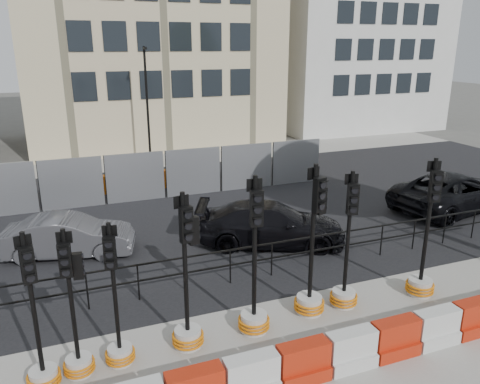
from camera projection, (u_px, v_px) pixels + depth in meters
name	position (u px, v px, depth m)	size (l,w,h in m)	color
ground	(247.00, 306.00, 11.37)	(120.00, 120.00, 0.00)	#51514C
road	(178.00, 213.00, 17.59)	(40.00, 14.00, 0.03)	black
sidewalk_far	(138.00, 160.00, 25.60)	(40.00, 4.00, 0.02)	gray
building_white	(350.00, 17.00, 34.34)	(12.00, 9.06, 16.00)	silver
kerb_railing	(230.00, 260.00, 12.23)	(18.00, 0.04, 1.00)	black
heras_fencing	(150.00, 178.00, 19.63)	(14.33, 1.72, 2.00)	#95979D
lamp_post_far	(147.00, 103.00, 23.89)	(0.12, 0.56, 6.00)	black
barrier_row	(303.00, 364.00, 8.77)	(13.60, 0.50, 0.80)	#AB2A0D
traffic_signal_a	(41.00, 358.00, 8.50)	(0.61, 0.61, 3.11)	silver
traffic_signal_b	(77.00, 342.00, 8.82)	(0.59, 0.59, 3.02)	silver
traffic_signal_c	(118.00, 336.00, 9.16)	(0.59, 0.59, 3.00)	silver
traffic_signal_d	(188.00, 312.00, 9.62)	(0.67, 0.67, 3.42)	silver
traffic_signal_e	(254.00, 302.00, 10.16)	(0.71, 0.71, 3.59)	silver
traffic_signal_f	(311.00, 280.00, 10.83)	(0.72, 0.72, 3.64)	silver
traffic_signal_g	(345.00, 280.00, 11.18)	(0.67, 0.67, 3.40)	silver
traffic_signal_h	(422.00, 268.00, 11.68)	(0.70, 0.70, 3.57)	silver
car_b	(69.00, 236.00, 13.94)	(3.99, 2.17, 1.25)	#4A4B4F
car_c	(271.00, 224.00, 14.74)	(5.02, 3.59, 1.35)	black
car_d	(454.00, 192.00, 17.78)	(5.64, 3.32, 1.47)	black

